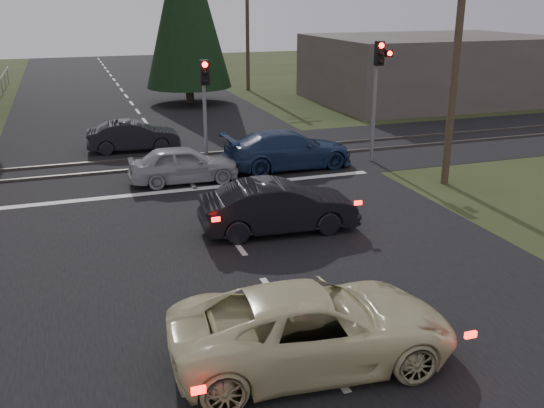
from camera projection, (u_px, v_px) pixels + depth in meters
name	position (u px, v px, depth m)	size (l,w,h in m)	color
ground	(274.00, 294.00, 13.51)	(120.00, 120.00, 0.00)	#2A3417
road	(185.00, 175.00, 22.46)	(14.00, 100.00, 0.01)	black
rail_corridor	(176.00, 162.00, 24.24)	(120.00, 8.00, 0.01)	black
stop_line	(196.00, 189.00, 20.84)	(13.00, 0.35, 0.00)	silver
rail_near	(179.00, 166.00, 23.51)	(120.00, 0.12, 0.10)	#59544C
rail_far	(172.00, 156.00, 24.95)	(120.00, 0.12, 0.10)	#59544C
traffic_signal_right	(378.00, 78.00, 23.24)	(0.68, 0.48, 4.70)	slate
traffic_signal_center	(205.00, 96.00, 22.46)	(0.32, 0.48, 4.10)	slate
utility_pole_near	(457.00, 46.00, 19.96)	(1.80, 0.26, 9.00)	#4C3D2D
utility_pole_mid	(247.00, 21.00, 41.43)	(1.80, 0.26, 9.00)	#4C3D2D
utility_pole_far	(179.00, 12.00, 63.79)	(1.80, 0.26, 9.00)	#4C3D2D
conifer_tree	(186.00, 2.00, 35.90)	(5.20, 5.20, 11.00)	#473D33
building_right	(429.00, 69.00, 38.08)	(14.00, 10.00, 4.00)	#59514C
cream_coupe	(313.00, 327.00, 10.77)	(2.37, 5.14, 1.43)	beige
dark_hatchback	(279.00, 207.00, 16.89)	(1.53, 4.38, 1.44)	black
silver_car	(184.00, 164.00, 21.43)	(1.56, 3.88, 1.32)	#96989E
blue_sedan	(288.00, 150.00, 23.19)	(2.04, 5.01, 1.46)	navy
dark_car_far	(133.00, 136.00, 25.87)	(1.35, 3.87, 1.28)	black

